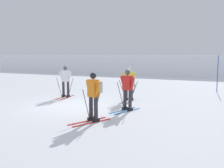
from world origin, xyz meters
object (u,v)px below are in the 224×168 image
skier_yellow (129,82)px  skier_red (128,88)px  skier_orange (94,94)px  skier_white (66,81)px  trail_marker_pole (218,74)px

skier_yellow → skier_red: (0.77, -2.15, 0.00)m
skier_red → skier_orange: bearing=-101.5°
skier_white → skier_orange: same height
skier_white → skier_yellow: same height
skier_white → skier_yellow: (3.52, 0.51, 0.04)m
skier_yellow → skier_orange: (0.34, -4.28, 0.00)m
skier_yellow → skier_orange: 4.30m
skier_red → skier_yellow: bearing=109.7°
skier_red → trail_marker_pole: bearing=67.0°
skier_yellow → skier_orange: same height
skier_yellow → trail_marker_pole: (3.93, 5.29, 0.19)m
skier_white → skier_orange: (3.86, -3.77, 0.04)m
trail_marker_pole → skier_red: bearing=-113.0°
skier_orange → trail_marker_pole: bearing=69.4°
skier_yellow → skier_orange: bearing=-85.5°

